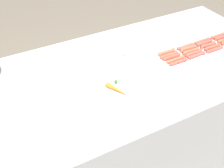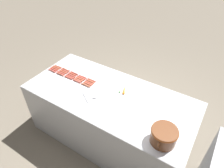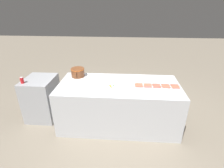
{
  "view_description": "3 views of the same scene",
  "coord_description": "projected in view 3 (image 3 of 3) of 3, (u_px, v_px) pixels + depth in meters",
  "views": [
    {
      "loc": [
        -1.34,
        0.8,
        2.06
      ],
      "look_at": [
        -0.08,
        0.12,
        0.91
      ],
      "focal_mm": 46.63,
      "sensor_mm": 36.0,
      "label": 1
    },
    {
      "loc": [
        1.68,
        1.11,
        2.74
      ],
      "look_at": [
        -0.12,
        -0.03,
        1.0
      ],
      "focal_mm": 31.84,
      "sensor_mm": 36.0,
      "label": 2
    },
    {
      "loc": [
        -3.03,
        -0.08,
        2.37
      ],
      "look_at": [
        -0.12,
        0.13,
        0.97
      ],
      "focal_mm": 27.7,
      "sensor_mm": 36.0,
      "label": 3
    }
  ],
  "objects": [
    {
      "name": "hot_dog_13",
      "position": [
        148.0,
        85.0,
        3.28
      ],
      "size": [
        0.03,
        0.15,
        0.03
      ],
      "color": "#B95A41",
      "rests_on": "griddle_counter"
    },
    {
      "name": "hot_dog_14",
      "position": [
        139.0,
        85.0,
        3.29
      ],
      "size": [
        0.03,
        0.15,
        0.03
      ],
      "color": "#BA503D",
      "rests_on": "griddle_counter"
    },
    {
      "name": "hot_dog_3",
      "position": [
        148.0,
        87.0,
        3.22
      ],
      "size": [
        0.03,
        0.15,
        0.03
      ],
      "color": "#B05046",
      "rests_on": "griddle_counter"
    },
    {
      "name": "hot_dog_1",
      "position": [
        167.0,
        88.0,
        3.2
      ],
      "size": [
        0.03,
        0.15,
        0.03
      ],
      "color": "#BD5845",
      "rests_on": "griddle_counter"
    },
    {
      "name": "hot_dog_8",
      "position": [
        148.0,
        86.0,
        3.25
      ],
      "size": [
        0.03,
        0.15,
        0.03
      ],
      "color": "#BA5344",
      "rests_on": "griddle_counter"
    },
    {
      "name": "bean_pot",
      "position": [
        78.0,
        72.0,
        3.66
      ],
      "size": [
        0.36,
        0.29,
        0.18
      ],
      "color": "brown",
      "rests_on": "griddle_counter"
    },
    {
      "name": "hot_dog_11",
      "position": [
        166.0,
        86.0,
        3.26
      ],
      "size": [
        0.03,
        0.15,
        0.03
      ],
      "color": "#BB5B3F",
      "rests_on": "griddle_counter"
    },
    {
      "name": "hot_dog_23",
      "position": [
        148.0,
        84.0,
        3.34
      ],
      "size": [
        0.03,
        0.15,
        0.03
      ],
      "color": "#B45446",
      "rests_on": "griddle_counter"
    },
    {
      "name": "hot_dog_17",
      "position": [
        156.0,
        85.0,
        3.3
      ],
      "size": [
        0.03,
        0.15,
        0.03
      ],
      "color": "#B55042",
      "rests_on": "griddle_counter"
    },
    {
      "name": "soda_can",
      "position": [
        22.0,
        80.0,
        3.37
      ],
      "size": [
        0.07,
        0.07,
        0.12
      ],
      "color": "red",
      "rests_on": "back_cabinet"
    },
    {
      "name": "hot_dog_18",
      "position": [
        148.0,
        85.0,
        3.31
      ],
      "size": [
        0.03,
        0.15,
        0.03
      ],
      "color": "#BA5C42",
      "rests_on": "griddle_counter"
    },
    {
      "name": "hot_dog_6",
      "position": [
        166.0,
        87.0,
        3.23
      ],
      "size": [
        0.03,
        0.15,
        0.03
      ],
      "color": "#B05342",
      "rests_on": "griddle_counter"
    },
    {
      "name": "hot_dog_2",
      "position": [
        157.0,
        87.0,
        3.21
      ],
      "size": [
        0.03,
        0.15,
        0.03
      ],
      "color": "#B15045",
      "rests_on": "griddle_counter"
    },
    {
      "name": "ground_plane",
      "position": [
        118.0,
        122.0,
        3.75
      ],
      "size": [
        20.0,
        20.0,
        0.0
      ],
      "primitive_type": "plane",
      "color": "#756B5B"
    },
    {
      "name": "hot_dog_22",
      "position": [
        156.0,
        84.0,
        3.33
      ],
      "size": [
        0.03,
        0.15,
        0.03
      ],
      "color": "#B84F40",
      "rests_on": "griddle_counter"
    },
    {
      "name": "hot_dog_4",
      "position": [
        139.0,
        87.0,
        3.23
      ],
      "size": [
        0.03,
        0.15,
        0.03
      ],
      "color": "#B84F41",
      "rests_on": "griddle_counter"
    },
    {
      "name": "hot_dog_10",
      "position": [
        175.0,
        86.0,
        3.24
      ],
      "size": [
        0.03,
        0.15,
        0.03
      ],
      "color": "#B2543D",
      "rests_on": "griddle_counter"
    },
    {
      "name": "back_cabinet",
      "position": [
        42.0,
        98.0,
        3.78
      ],
      "size": [
        0.72,
        0.61,
        0.92
      ],
      "primitive_type": "cube",
      "color": "#939599",
      "rests_on": "ground_plane"
    },
    {
      "name": "hot_dog_7",
      "position": [
        157.0,
        86.0,
        3.24
      ],
      "size": [
        0.03,
        0.15,
        0.03
      ],
      "color": "#B7543D",
      "rests_on": "griddle_counter"
    },
    {
      "name": "hot_dog_16",
      "position": [
        166.0,
        85.0,
        3.29
      ],
      "size": [
        0.03,
        0.15,
        0.03
      ],
      "color": "#B64F42",
      "rests_on": "griddle_counter"
    },
    {
      "name": "serving_spoon",
      "position": [
        127.0,
        80.0,
        3.51
      ],
      "size": [
        0.18,
        0.25,
        0.02
      ],
      "color": "#B7B7BC",
      "rests_on": "griddle_counter"
    },
    {
      "name": "hot_dog_21",
      "position": [
        165.0,
        84.0,
        3.32
      ],
      "size": [
        0.03,
        0.15,
        0.03
      ],
      "color": "#B55642",
      "rests_on": "griddle_counter"
    },
    {
      "name": "hot_dog_0",
      "position": [
        176.0,
        88.0,
        3.19
      ],
      "size": [
        0.04,
        0.15,
        0.03
      ],
      "color": "#B05847",
      "rests_on": "griddle_counter"
    },
    {
      "name": "hot_dog_24",
      "position": [
        139.0,
        84.0,
        3.35
      ],
      "size": [
        0.03,
        0.15,
        0.03
      ],
      "color": "#B25E42",
      "rests_on": "griddle_counter"
    },
    {
      "name": "hot_dog_12",
      "position": [
        156.0,
        86.0,
        3.27
      ],
      "size": [
        0.04,
        0.15,
        0.03
      ],
      "color": "#B35244",
      "rests_on": "griddle_counter"
    },
    {
      "name": "hot_dog_5",
      "position": [
        176.0,
        87.0,
        3.21
      ],
      "size": [
        0.03,
        0.15,
        0.03
      ],
      "color": "#B95C41",
      "rests_on": "griddle_counter"
    },
    {
      "name": "hot_dog_19",
      "position": [
        139.0,
        84.0,
        3.32
      ],
      "size": [
        0.03,
        0.15,
        0.03
      ],
      "color": "#B05641",
      "rests_on": "griddle_counter"
    },
    {
      "name": "griddle_counter",
      "position": [
        119.0,
        104.0,
        3.55
      ],
      "size": [
        1.08,
        2.36,
        0.92
      ],
      "color": "#ADAFB5",
      "rests_on": "ground_plane"
    },
    {
      "name": "carrot",
      "position": [
        111.0,
        87.0,
        3.2
      ],
      "size": [
        0.17,
        0.1,
        0.03
      ],
      "color": "orange",
      "rests_on": "griddle_counter"
    },
    {
      "name": "hot_dog_15",
      "position": [
        175.0,
        86.0,
        3.28
      ],
      "size": [
        0.03,
        0.15,
        0.03
      ],
      "color": "#BE5043",
      "rests_on": "griddle_counter"
    },
    {
      "name": "hot_dog_9",
      "position": [
        139.0,
        86.0,
        3.26
      ],
      "size": [
        0.03,
        0.15,
        0.03
      ],
      "color": "#B95D41",
      "rests_on": "griddle_counter"
    },
    {
      "name": "hot_dog_20",
      "position": [
        174.0,
        85.0,
        3.31
      ],
      "size": [
        0.03,
        0.15,
        0.03
      ],
      "color": "#BD5446",
      "rests_on": "griddle_counter"
    }
  ]
}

